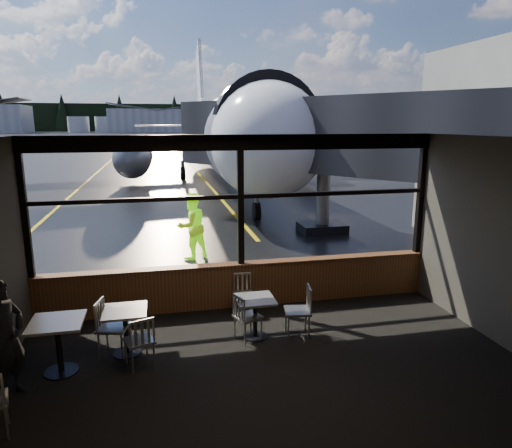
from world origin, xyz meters
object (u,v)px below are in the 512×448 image
object	(u,v)px
airliner	(219,90)
chair_near_n	(243,295)
ground_crew	(192,226)
chair_near_e	(298,311)
passenger	(5,340)
cafe_table_near	(255,318)
jet_bridge	(318,161)
cafe_table_left	(59,347)
cafe_table_mid	(126,332)
chair_near_w	(248,317)
chair_mid_w	(113,328)
cone_nose	(193,213)
chair_mid_s	(139,341)

from	to	relation	value
airliner	chair_near_n	world-z (taller)	airliner
airliner	ground_crew	bearing A→B (deg)	-99.10
chair_near_e	passenger	size ratio (longest dim) A/B	0.54
cafe_table_near	chair_near_e	xyz separation A→B (m)	(0.74, -0.11, 0.10)
jet_bridge	ground_crew	distance (m)	4.94
cafe_table_left	passenger	distance (m)	0.87
ground_crew	jet_bridge	bearing A→B (deg)	172.85
chair_near_e	ground_crew	world-z (taller)	ground_crew
cafe_table_mid	chair_near_w	world-z (taller)	chair_near_w
airliner	chair_mid_w	world-z (taller)	airliner
cafe_table_left	passenger	world-z (taller)	passenger
cafe_table_near	cone_nose	world-z (taller)	cafe_table_near
jet_bridge	cafe_table_left	size ratio (longest dim) A/B	13.50
cafe_table_left	chair_near_n	xyz separation A→B (m)	(3.12, 1.56, -0.02)
chair_near_w	cone_nose	distance (m)	10.25
jet_bridge	chair_mid_w	size ratio (longest dim) A/B	11.91
chair_near_n	airliner	bearing A→B (deg)	-92.57
cafe_table_near	passenger	size ratio (longest dim) A/B	0.43
cafe_table_left	cafe_table_near	bearing A→B (deg)	9.29
cafe_table_mid	cafe_table_left	bearing A→B (deg)	-157.89
cafe_table_near	cafe_table_left	size ratio (longest dim) A/B	0.87
cafe_table_near	chair_mid_s	distance (m)	2.05
chair_mid_s	cafe_table_mid	bearing A→B (deg)	95.69
chair_mid_w	chair_mid_s	bearing A→B (deg)	55.52
cafe_table_mid	chair_mid_w	xyz separation A→B (m)	(-0.19, -0.00, 0.09)
chair_near_w	jet_bridge	bearing A→B (deg)	130.12
cafe_table_mid	chair_near_w	distance (m)	2.04
airliner	passenger	xyz separation A→B (m)	(-6.23, -23.52, -4.88)
cafe_table_near	passenger	xyz separation A→B (m)	(-3.68, -1.03, 0.49)
chair_near_e	chair_mid_w	bearing A→B (deg)	99.66
jet_bridge	chair_near_n	xyz separation A→B (m)	(-3.63, -5.90, -2.07)
airliner	ground_crew	world-z (taller)	airliner
chair_near_e	cone_nose	distance (m)	10.32
chair_mid_s	jet_bridge	bearing A→B (deg)	33.83
jet_bridge	cafe_table_left	xyz separation A→B (m)	(-6.75, -7.46, -2.06)
airliner	ground_crew	size ratio (longest dim) A/B	20.30
cafe_table_near	chair_near_w	size ratio (longest dim) A/B	0.85
cafe_table_mid	chair_mid_s	bearing A→B (deg)	-64.62
cafe_table_left	chair_mid_s	bearing A→B (deg)	-4.31
chair_near_w	cone_nose	world-z (taller)	chair_near_w
ground_crew	chair_near_n	bearing A→B (deg)	69.24
cafe_table_left	chair_mid_w	xyz separation A→B (m)	(0.76, 0.38, 0.06)
chair_near_e	ground_crew	size ratio (longest dim) A/B	0.50
cafe_table_near	cone_nose	bearing A→B (deg)	91.34
jet_bridge	chair_near_w	xyz separation A→B (m)	(-3.76, -7.03, -2.05)
ground_crew	cone_nose	world-z (taller)	ground_crew
ground_crew	passenger	bearing A→B (deg)	33.71
cafe_table_near	chair_near_n	world-z (taller)	chair_near_n
cafe_table_near	chair_near_e	world-z (taller)	chair_near_e
chair_near_w	airliner	bearing A→B (deg)	151.48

